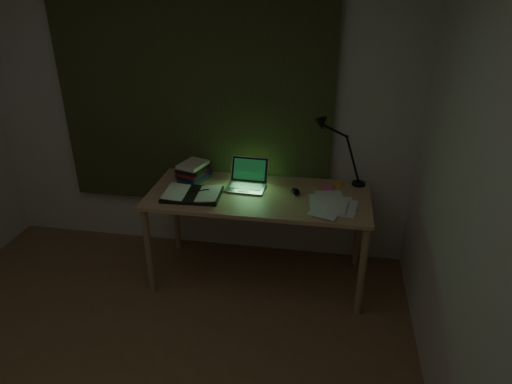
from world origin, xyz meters
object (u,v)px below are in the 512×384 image
open_textbook (192,194)px  loose_papers (330,205)px  desk_lamp (362,151)px  desk (259,237)px  book_stack (194,171)px  laptop (245,176)px

open_textbook → loose_papers: bearing=-2.7°
open_textbook → desk_lamp: desk_lamp is taller
desk → desk_lamp: bearing=21.3°
book_stack → loose_papers: size_ratio=0.68×
laptop → open_textbook: laptop is taller
open_textbook → book_stack: size_ratio=1.83×
laptop → desk: bearing=-28.1°
desk → laptop: 0.50m
laptop → open_textbook: (-0.36, -0.19, -0.09)m
laptop → loose_papers: bearing=-13.3°
desk → desk_lamp: size_ratio=2.95×
desk → loose_papers: loose_papers is taller
laptop → book_stack: (-0.43, 0.10, -0.03)m
loose_papers → desk_lamp: size_ratio=0.60×
desk → book_stack: (-0.54, 0.17, 0.45)m
laptop → book_stack: size_ratio=1.43×
open_textbook → desk_lamp: 1.30m
open_textbook → loose_papers: (1.00, -0.00, -0.01)m
desk → book_stack: size_ratio=7.19×
open_textbook → book_stack: (-0.07, 0.28, 0.06)m
open_textbook → desk_lamp: (1.21, 0.40, 0.26)m
laptop → book_stack: 0.44m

